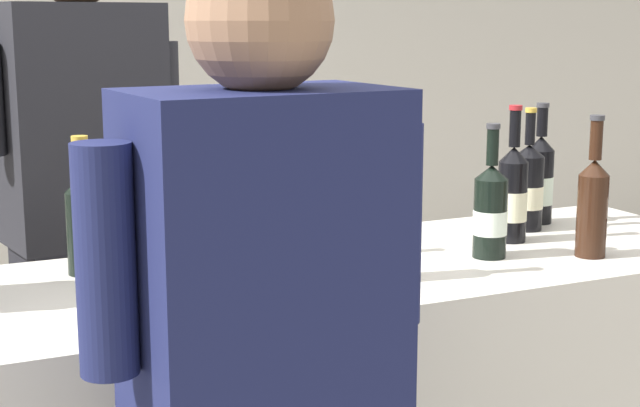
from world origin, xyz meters
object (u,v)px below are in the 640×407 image
at_px(wine_bottle_8, 315,212).
at_px(wine_bottle_9, 528,187).
at_px(wine_bottle_3, 83,220).
at_px(wine_bottle_10, 593,203).
at_px(wine_bottle_7, 382,222).
at_px(person_server, 89,260).
at_px(wine_bottle_11, 206,239).
at_px(wine_bottle_1, 490,211).
at_px(wine_glass, 265,227).
at_px(wine_bottle_6, 131,234).
at_px(wine_bottle_4, 168,216).
at_px(wine_bottle_2, 512,194).
at_px(wine_bottle_0, 540,179).

xyz_separation_m(wine_bottle_8, wine_bottle_9, (0.64, 0.04, 0.00)).
distance_m(wine_bottle_3, wine_bottle_10, 1.17).
xyz_separation_m(wine_bottle_3, wine_bottle_8, (0.52, -0.08, -0.01)).
distance_m(wine_bottle_7, person_server, 1.00).
xyz_separation_m(wine_bottle_9, wine_bottle_11, (-0.97, -0.23, 0.00)).
distance_m(wine_bottle_1, wine_bottle_3, 0.93).
distance_m(wine_bottle_3, wine_glass, 0.43).
relative_size(wine_bottle_6, wine_glass, 1.69).
distance_m(wine_bottle_1, wine_bottle_11, 0.71).
bearing_deg(wine_bottle_6, wine_bottle_4, 47.78).
relative_size(wine_bottle_1, wine_bottle_6, 0.97).
xyz_separation_m(wine_bottle_11, person_server, (-0.08, 0.81, -0.22)).
height_order(wine_bottle_8, wine_glass, wine_bottle_8).
height_order(wine_bottle_2, wine_bottle_7, wine_bottle_7).
bearing_deg(wine_bottle_8, wine_bottle_3, 170.86).
height_order(wine_bottle_8, wine_bottle_9, wine_bottle_9).
distance_m(wine_bottle_8, person_server, 0.77).
distance_m(wine_bottle_1, wine_bottle_7, 0.34).
relative_size(wine_bottle_1, wine_bottle_7, 0.88).
xyz_separation_m(wine_bottle_1, wine_glass, (-0.58, -0.03, 0.02)).
distance_m(wine_bottle_6, wine_bottle_9, 1.11).
relative_size(wine_bottle_8, wine_glass, 1.57).
bearing_deg(wine_bottle_1, wine_bottle_2, 38.05).
bearing_deg(wine_glass, wine_bottle_6, 155.25).
bearing_deg(wine_glass, wine_bottle_9, 15.90).
height_order(wine_bottle_1, wine_bottle_11, wine_bottle_11).
xyz_separation_m(wine_bottle_0, wine_bottle_6, (-1.18, -0.18, -0.00)).
distance_m(wine_bottle_7, wine_bottle_9, 0.65).
xyz_separation_m(wine_bottle_3, wine_bottle_11, (0.19, -0.28, -0.00)).
bearing_deg(wine_bottle_0, wine_bottle_10, -109.04).
bearing_deg(wine_bottle_1, wine_bottle_10, -23.07).
bearing_deg(wine_bottle_11, wine_glass, -3.57).
bearing_deg(wine_bottle_8, wine_bottle_11, -149.69).
distance_m(wine_bottle_0, wine_bottle_2, 0.25).
relative_size(wine_bottle_0, wine_bottle_1, 1.04).
xyz_separation_m(wine_bottle_3, wine_bottle_7, (0.57, -0.32, 0.01)).
bearing_deg(wine_bottle_10, wine_bottle_3, 162.86).
height_order(wine_bottle_3, wine_bottle_4, wine_bottle_4).
bearing_deg(wine_bottle_2, wine_bottle_9, 38.45).
bearing_deg(wine_bottle_9, wine_bottle_0, 35.23).
distance_m(wine_bottle_3, wine_bottle_6, 0.18).
height_order(wine_bottle_7, wine_bottle_9, wine_bottle_7).
bearing_deg(person_server, wine_bottle_8, -55.92).
height_order(wine_bottle_11, wine_glass, wine_bottle_11).
xyz_separation_m(wine_bottle_6, wine_bottle_11, (0.13, -0.11, -0.00)).
xyz_separation_m(wine_bottle_3, wine_glass, (0.32, -0.29, 0.01)).
height_order(wine_bottle_4, wine_bottle_9, wine_bottle_9).
height_order(wine_bottle_3, wine_bottle_11, wine_bottle_11).
bearing_deg(wine_bottle_1, wine_bottle_11, -177.91).
bearing_deg(wine_bottle_4, wine_glass, -60.35).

